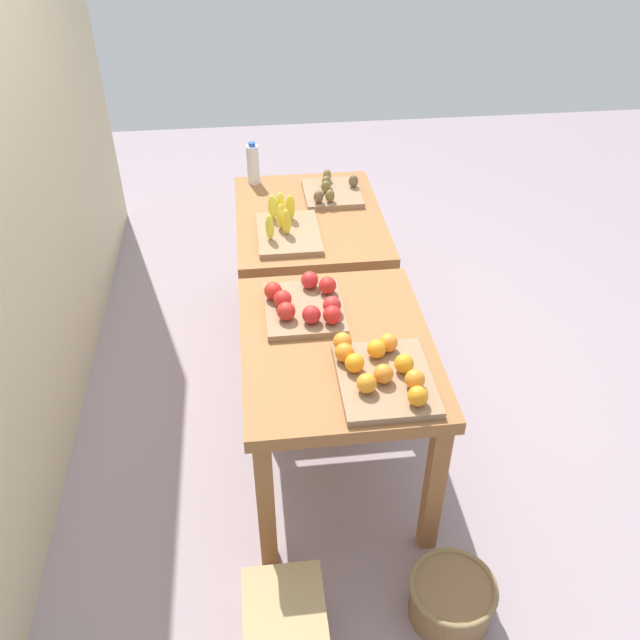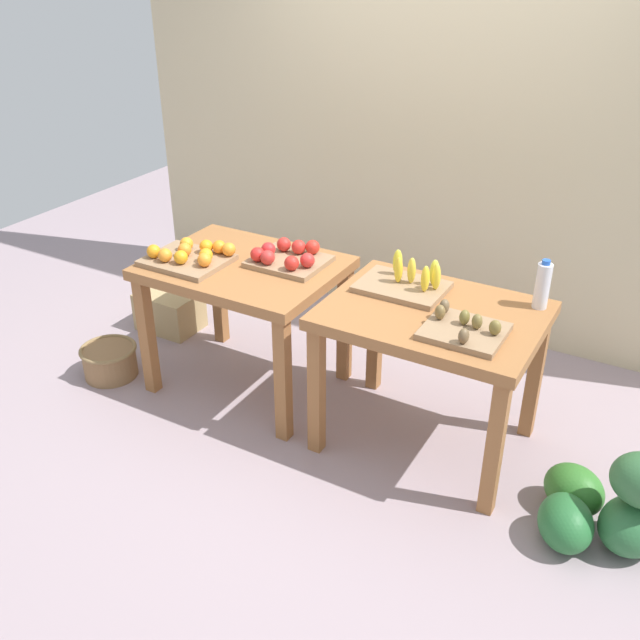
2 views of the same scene
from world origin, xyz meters
The scene contains 11 objects.
ground_plane centered at (0.00, 0.00, 0.00)m, with size 8.00×8.00×0.00m, color gray.
display_table_left centered at (-0.56, 0.00, 0.67)m, with size 1.04×0.80×0.79m.
display_table_right centered at (0.56, 0.00, 0.67)m, with size 1.04×0.80×0.79m.
orange_bin centered at (-0.82, -0.14, 0.83)m, with size 0.46×0.37×0.11m.
apple_bin centered at (-0.34, 0.11, 0.83)m, with size 0.40×0.35×0.11m.
banana_crate centered at (0.35, 0.14, 0.83)m, with size 0.44×0.32×0.17m.
kiwi_bin centered at (0.77, -0.15, 0.82)m, with size 0.36×0.32×0.10m.
water_bottle centered at (0.99, 0.28, 0.91)m, with size 0.07×0.07×0.25m.
watermelon_pile centered at (1.52, -0.26, 0.18)m, with size 0.65×0.58×0.51m.
wicker_basket centered at (-1.35, -0.35, 0.10)m, with size 0.34×0.34×0.20m.
cardboard_produce_box centered at (-1.42, 0.30, 0.13)m, with size 0.40×0.30×0.26m, color tan.
Camera 1 is at (-2.71, 0.32, 2.53)m, focal length 37.58 mm.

